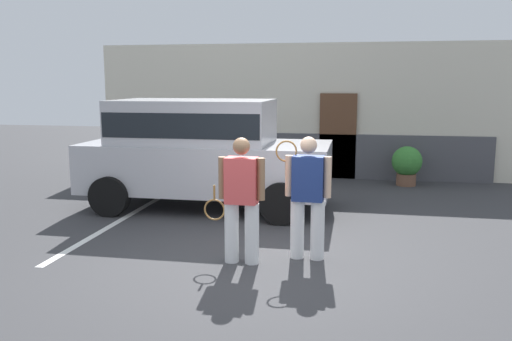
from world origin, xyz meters
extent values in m
plane|color=#38383A|center=(0.00, 0.00, 0.00)|extent=(40.00, 40.00, 0.00)
cube|color=silver|center=(-2.70, 1.50, 0.00)|extent=(0.12, 4.40, 0.01)
cube|color=beige|center=(0.00, 6.87, 1.66)|extent=(10.68, 0.30, 3.32)
cube|color=#4C4C51|center=(0.00, 6.67, 0.55)|extent=(8.98, 0.10, 1.10)
cube|color=brown|center=(0.82, 6.65, 1.05)|extent=(0.90, 0.06, 2.10)
cube|color=#B7B7BC|center=(-1.47, 2.98, 0.80)|extent=(4.61, 1.93, 0.90)
cube|color=#B7B7BC|center=(-1.72, 2.98, 1.65)|extent=(2.91, 1.78, 0.80)
cube|color=black|center=(-1.72, 2.98, 1.63)|extent=(2.85, 1.80, 0.44)
cylinder|color=black|center=(0.07, 3.94, 0.36)|extent=(0.72, 0.26, 0.72)
cylinder|color=black|center=(0.08, 2.04, 0.36)|extent=(0.72, 0.26, 0.72)
cylinder|color=black|center=(-3.03, 3.93, 0.36)|extent=(0.72, 0.26, 0.72)
cylinder|color=black|center=(-3.02, 2.03, 0.36)|extent=(0.72, 0.26, 0.72)
cylinder|color=white|center=(-0.01, 0.00, 0.41)|extent=(0.19, 0.19, 0.81)
cylinder|color=white|center=(-0.29, 0.01, 0.41)|extent=(0.19, 0.19, 0.81)
cube|color=#E04C4C|center=(-0.15, 0.01, 1.12)|extent=(0.42, 0.27, 0.61)
sphere|color=#8C6647|center=(-0.15, 0.01, 1.56)|extent=(0.22, 0.22, 0.22)
cylinder|color=#8C6647|center=(0.11, 0.00, 1.14)|extent=(0.10, 0.10, 0.55)
cylinder|color=#8C6647|center=(-0.41, 0.01, 1.14)|extent=(0.10, 0.10, 0.55)
torus|color=olive|center=(-0.53, 0.06, 0.69)|extent=(0.37, 0.03, 0.37)
cylinder|color=olive|center=(-0.53, 0.06, 0.93)|extent=(0.03, 0.03, 0.20)
cylinder|color=white|center=(0.83, 0.34, 0.40)|extent=(0.19, 0.19, 0.81)
cylinder|color=white|center=(0.55, 0.35, 0.40)|extent=(0.19, 0.19, 0.81)
cube|color=navy|center=(0.69, 0.34, 1.11)|extent=(0.42, 0.27, 0.60)
sphere|color=beige|center=(0.69, 0.34, 1.56)|extent=(0.22, 0.22, 0.22)
cylinder|color=beige|center=(0.95, 0.33, 1.14)|extent=(0.10, 0.10, 0.55)
cylinder|color=beige|center=(0.43, 0.35, 1.14)|extent=(0.10, 0.10, 0.55)
torus|color=olive|center=(0.39, 0.40, 1.46)|extent=(0.29, 0.10, 0.29)
cylinder|color=olive|center=(0.39, 0.40, 1.23)|extent=(0.03, 0.03, 0.20)
cylinder|color=brown|center=(2.44, 6.01, 0.14)|extent=(0.45, 0.45, 0.27)
sphere|color=#387F33|center=(2.44, 6.01, 0.57)|extent=(0.69, 0.69, 0.69)
camera|label=1|loc=(1.35, -6.75, 2.39)|focal=37.86mm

